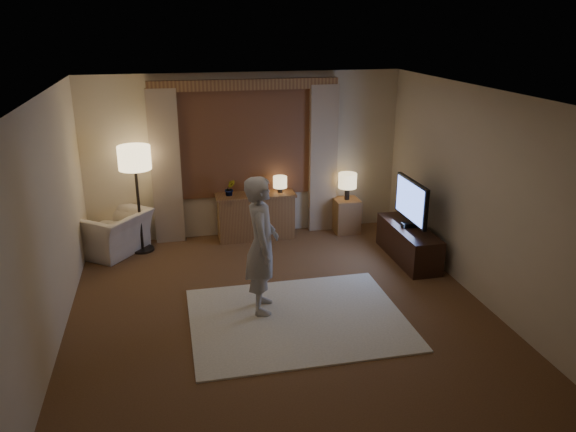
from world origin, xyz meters
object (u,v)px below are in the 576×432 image
object	(u,v)px
sideboard	(256,217)
armchair	(113,233)
side_table	(346,215)
tv_stand	(408,243)
person	(262,245)

from	to	relation	value
sideboard	armchair	distance (m)	2.20
sideboard	armchair	xyz separation A→B (m)	(-2.20, -0.15, -0.03)
side_table	tv_stand	bearing A→B (deg)	-67.23
sideboard	person	size ratio (longest dim) A/B	0.72
tv_stand	person	distance (m)	2.66
tv_stand	side_table	bearing A→B (deg)	112.77
side_table	armchair	bearing A→B (deg)	-178.45
armchair	person	distance (m)	2.98
sideboard	tv_stand	size ratio (longest dim) A/B	0.86
tv_stand	person	bearing A→B (deg)	-155.69
sideboard	tv_stand	world-z (taller)	sideboard
sideboard	side_table	xyz separation A→B (m)	(1.51, -0.05, -0.07)
side_table	tv_stand	xyz separation A→B (m)	(0.54, -1.28, -0.03)
tv_stand	person	world-z (taller)	person
armchair	tv_stand	distance (m)	4.40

